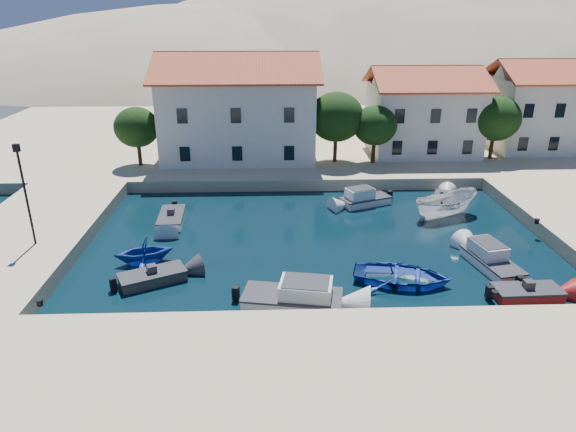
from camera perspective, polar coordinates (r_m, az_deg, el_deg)
The scene contains 21 objects.
ground at distance 25.59m, azimuth 5.32°, elevation -12.11°, with size 400.00×400.00×0.00m, color black.
quay_south at distance 20.61m, azimuth 7.53°, elevation -20.30°, with size 52.00×12.00×1.00m, color #C9AF89.
quay_west at distance 37.48m, azimuth -27.04°, elevation -2.17°, with size 8.00×20.00×1.00m, color #C9AF89.
quay_north at distance 60.80m, azimuth 2.82°, elevation 8.84°, with size 80.00×36.00×1.00m, color #C9AF89.
hills at distance 151.32m, azimuth 7.09°, elevation 7.39°, with size 254.00×176.00×99.00m.
building_left at distance 49.79m, azimuth -5.52°, elevation 12.21°, with size 14.70×9.45×9.70m.
building_mid at distance 53.00m, azimuth 14.80°, elevation 11.41°, with size 10.50×8.40×8.30m.
building_right at distance 58.41m, azimuth 26.11°, elevation 11.11°, with size 9.45×8.40×8.80m.
trees at distance 48.01m, azimuth 7.20°, elevation 10.44°, with size 37.30×5.30×6.45m.
lamppost at distance 33.76m, azimuth -27.29°, elevation 3.05°, with size 0.35×0.25×6.22m.
bollards at distance 28.73m, azimuth 10.02°, elevation -5.63°, with size 29.36×9.56×0.30m.
motorboat_grey_sw at distance 30.07m, azimuth -14.81°, elevation -6.59°, with size 3.99×3.06×1.25m.
cabin_cruiser_south at distance 26.91m, azimuth 0.47°, elevation -8.94°, with size 5.44×3.07×1.60m.
rowboat_south at distance 29.86m, azimuth 12.51°, elevation -7.22°, with size 3.86×5.40×1.12m, color #1B3B99.
motorboat_red_se at distance 30.33m, azimuth 25.02°, elevation -7.79°, with size 3.56×1.68×1.25m.
cabin_cruiser_east at distance 32.77m, azimuth 21.75°, elevation -4.67°, with size 2.58×4.62×1.60m.
boat_east at distance 39.84m, azimuth 16.99°, elevation -0.06°, with size 2.01×5.35×2.06m, color silver.
motorboat_white_ne at distance 42.34m, azimuth 16.85°, elevation 1.69°, with size 2.90×3.75×1.25m.
rowboat_west at distance 32.55m, azimuth -15.61°, elevation -4.97°, with size 2.95×3.42×1.80m, color #1B3B99.
motorboat_white_west at distance 37.98m, azimuth -12.82°, elevation -0.24°, with size 1.95×3.98×1.25m.
cabin_cruiser_north at distance 40.78m, azimuth 8.61°, elevation 1.90°, with size 4.24×3.03×1.60m.
Camera 1 is at (-3.07, -20.99, 14.31)m, focal length 32.00 mm.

